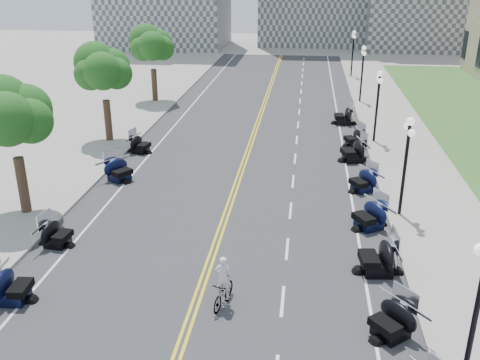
{
  "coord_description": "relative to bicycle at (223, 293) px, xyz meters",
  "views": [
    {
      "loc": [
        3.71,
        -20.88,
        11.64
      ],
      "look_at": [
        0.73,
        2.92,
        2.0
      ],
      "focal_mm": 40.0,
      "sensor_mm": 36.0,
      "label": 1
    }
  ],
  "objects": [
    {
      "name": "tree_3",
      "position": [
        -11.04,
        18.5,
        4.22
      ],
      "size": [
        4.8,
        4.8,
        9.2
      ],
      "primitive_type": null,
      "color": "#235619",
      "rests_on": "sidewalk_south"
    },
    {
      "name": "motorcycle_n_10",
      "position": [
        5.68,
        25.14,
        0.23
      ],
      "size": [
        2.28,
        2.28,
        1.52
      ],
      "primitive_type": null,
      "rotation": [
        0.0,
        0.0,
        -1.52
      ],
      "color": "black",
      "rests_on": "road"
    },
    {
      "name": "cyclist_rider",
      "position": [
        0.0,
        0.0,
        1.37
      ],
      "size": [
        0.61,
        0.4,
        1.68
      ],
      "primitive_type": "imported",
      "rotation": [
        0.0,
        0.0,
        3.14
      ],
      "color": "white",
      "rests_on": "bicycle"
    },
    {
      "name": "sidewalk_north",
      "position": [
        9.46,
        14.5,
        -0.45
      ],
      "size": [
        5.0,
        90.0,
        0.15
      ],
      "primitive_type": "cube",
      "color": "#9E9991",
      "rests_on": "ground"
    },
    {
      "name": "lane_dash_11",
      "position": [
        2.16,
        24.5,
        -0.52
      ],
      "size": [
        0.12,
        2.0,
        0.0
      ],
      "primitive_type": "cube",
      "color": "white",
      "rests_on": "road"
    },
    {
      "name": "edge_line_north",
      "position": [
        5.36,
        14.5,
        -0.52
      ],
      "size": [
        0.12,
        90.0,
        0.0
      ],
      "primitive_type": "cube",
      "color": "white",
      "rests_on": "road"
    },
    {
      "name": "motorcycle_n_4",
      "position": [
        5.87,
        -1.05,
        0.15
      ],
      "size": [
        2.75,
        2.75,
        1.37
      ],
      "primitive_type": null,
      "rotation": [
        0.0,
        0.0,
        -0.87
      ],
      "color": "black",
      "rests_on": "road"
    },
    {
      "name": "lane_dash_5",
      "position": [
        2.16,
        0.5,
        -0.52
      ],
      "size": [
        0.12,
        2.0,
        0.0
      ],
      "primitive_type": "cube",
      "color": "white",
      "rests_on": "road"
    },
    {
      "name": "street_lamp_3",
      "position": [
        7.56,
        20.5,
        2.07
      ],
      "size": [
        0.5,
        1.2,
        4.9
      ],
      "primitive_type": null,
      "color": "black",
      "rests_on": "sidewalk_north"
    },
    {
      "name": "lane_dash_9",
      "position": [
        2.16,
        16.5,
        -0.52
      ],
      "size": [
        0.12,
        2.0,
        0.0
      ],
      "primitive_type": "cube",
      "color": "white",
      "rests_on": "road"
    },
    {
      "name": "lane_dash_18",
      "position": [
        2.16,
        52.5,
        -0.52
      ],
      "size": [
        0.12,
        2.0,
        0.0
      ],
      "primitive_type": "cube",
      "color": "white",
      "rests_on": "road"
    },
    {
      "name": "lane_dash_8",
      "position": [
        2.16,
        12.5,
        -0.52
      ],
      "size": [
        0.12,
        2.0,
        0.0
      ],
      "primitive_type": "cube",
      "color": "white",
      "rests_on": "road"
    },
    {
      "name": "centerline_yellow_b",
      "position": [
        -0.92,
        14.5,
        -0.52
      ],
      "size": [
        0.12,
        90.0,
        0.0
      ],
      "primitive_type": "cube",
      "color": "yellow",
      "rests_on": "road"
    },
    {
      "name": "sidewalk_south",
      "position": [
        -11.54,
        14.5,
        -0.45
      ],
      "size": [
        5.0,
        90.0,
        0.15
      ],
      "primitive_type": "cube",
      "color": "#9E9991",
      "rests_on": "ground"
    },
    {
      "name": "edge_line_south",
      "position": [
        -7.44,
        14.5,
        -0.52
      ],
      "size": [
        0.12,
        90.0,
        0.0
      ],
      "primitive_type": "cube",
      "color": "white",
      "rests_on": "road"
    },
    {
      "name": "lane_dash_12",
      "position": [
        2.16,
        28.5,
        -0.52
      ],
      "size": [
        0.12,
        2.0,
        0.0
      ],
      "primitive_type": "cube",
      "color": "white",
      "rests_on": "road"
    },
    {
      "name": "motorcycle_n_5",
      "position": [
        5.85,
        2.99,
        0.25
      ],
      "size": [
        2.45,
        2.45,
        1.55
      ],
      "primitive_type": null,
      "rotation": [
        0.0,
        0.0,
        -1.46
      ],
      "color": "black",
      "rests_on": "road"
    },
    {
      "name": "lane_dash_6",
      "position": [
        2.16,
        4.5,
        -0.52
      ],
      "size": [
        0.12,
        2.0,
        0.0
      ],
      "primitive_type": "cube",
      "color": "white",
      "rests_on": "road"
    },
    {
      "name": "street_lamp_5",
      "position": [
        7.56,
        44.5,
        2.07
      ],
      "size": [
        0.5,
        1.2,
        4.9
      ],
      "primitive_type": null,
      "color": "black",
      "rests_on": "sidewalk_north"
    },
    {
      "name": "motorcycle_s_4",
      "position": [
        -7.81,
        -0.71,
        0.17
      ],
      "size": [
        2.17,
        2.17,
        1.41
      ],
      "primitive_type": null,
      "rotation": [
        0.0,
        0.0,
        1.65
      ],
      "color": "black",
      "rests_on": "road"
    },
    {
      "name": "ground",
      "position": [
        -1.04,
        4.5,
        -0.53
      ],
      "size": [
        160.0,
        160.0,
        0.0
      ],
      "primitive_type": "plane",
      "color": "gray"
    },
    {
      "name": "lane_dash_14",
      "position": [
        2.16,
        36.5,
        -0.52
      ],
      "size": [
        0.12,
        2.0,
        0.0
      ],
      "primitive_type": "cube",
      "color": "white",
      "rests_on": "road"
    },
    {
      "name": "motorcycle_n_8",
      "position": [
        5.83,
        16.48,
        0.25
      ],
      "size": [
        2.72,
        2.72,
        1.55
      ],
      "primitive_type": null,
      "rotation": [
        0.0,
        0.0,
        -1.31
      ],
      "color": "black",
      "rests_on": "road"
    },
    {
      "name": "motorcycle_n_7",
      "position": [
        6.02,
        11.57,
        0.15
      ],
      "size": [
        2.68,
        2.68,
        1.37
      ],
      "primitive_type": null,
      "rotation": [
        0.0,
        0.0,
        -1.02
      ],
      "color": "black",
      "rests_on": "road"
    },
    {
      "name": "motorcycle_s_5",
      "position": [
        -8.06,
        3.55,
        0.11
      ],
      "size": [
        2.02,
        2.02,
        1.27
      ],
      "primitive_type": null,
      "rotation": [
        0.0,
        0.0,
        1.45
      ],
      "color": "black",
      "rests_on": "road"
    },
    {
      "name": "motorcycle_n_9",
      "position": [
        6.12,
        19.56,
        0.13
      ],
      "size": [
        2.44,
        2.44,
        1.33
      ],
      "primitive_type": null,
      "rotation": [
        0.0,
        0.0,
        -1.22
      ],
      "color": "black",
      "rests_on": "road"
    },
    {
      "name": "motorcycle_n_6",
      "position": [
        5.92,
        7.02,
        0.19
      ],
      "size": [
        2.84,
        2.84,
        1.44
      ],
      "primitive_type": null,
      "rotation": [
        0.0,
        0.0,
        -1.01
      ],
      "color": "black",
      "rests_on": "road"
    },
    {
      "name": "motorcycle_s_8",
      "position": [
        -8.16,
        16.42,
        0.11
      ],
      "size": [
        2.19,
        2.19,
        1.29
      ],
      "primitive_type": null,
      "rotation": [
        0.0,
        0.0,
        1.35
      ],
      "color": "black",
      "rests_on": "road"
    },
    {
      "name": "centerline_yellow_a",
      "position": [
        -1.16,
        14.5,
        -0.52
      ],
      "size": [
        0.12,
        90.0,
        0.0
      ],
      "primitive_type": "cube",
      "color": "yellow",
      "rests_on": "road"
    },
    {
      "name": "lane_dash_16",
      "position": [
        2.16,
        44.5,
        -0.52
      ],
      "size": [
        0.12,
        2.0,
        0.0
      ],
      "primitive_type": "cube",
      "color": "white",
      "rests_on": "road"
    },
    {
      "name": "lane_dash_10",
      "position": [
        2.16,
        20.5,
        -0.52
      ],
      "size": [
        0.12,
        2.0,
        0.0
      ],
      "primitive_type": "cube",
      "color": "white",
      "rests_on": "road"
    },
    {
      "name": "street_lamp_4",
      "position": [
        7.56,
        32.5,
        2.07
      ],
      "size": [
        0.5,
        1.2,
        4.9
      ],
      "primitive_type": null,
      "color": "black",
      "rests_on": "sidewalk_north"
    },
    {
      "name": "lane_dash_13",
      "position": [
        2.16,
        32.5,
        -0.52
      ],
      "size": [
        0.12,
        2.0,
        0.0
      ],
      "primitive_type": "cube",
      "color": "white",
      "rests_on": "road"
    },
    {
      "name": "lane_dash_7",
      "position": [
        2.16,
        8.5,
        -0.52
      ],
      "size": [
        0.12,
        2.0,
        0.0
      ],
      "primitive_type": "cube",
      "color": "white",
      "rests_on": "road"
    },
    {
      "name": "lane_dash_19",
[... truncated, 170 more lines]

